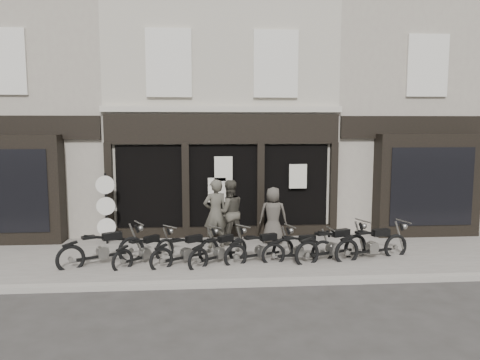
{
  "coord_description": "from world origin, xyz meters",
  "views": [
    {
      "loc": [
        -0.6,
        -11.33,
        3.62
      ],
      "look_at": [
        0.41,
        1.6,
        2.05
      ],
      "focal_mm": 35.0,
      "sensor_mm": 36.0,
      "label": 1
    }
  ],
  "objects": [
    {
      "name": "ground_plane",
      "position": [
        0.0,
        0.0,
        0.0
      ],
      "size": [
        90.0,
        90.0,
        0.0
      ],
      "primitive_type": "plane",
      "color": "#2D2B28",
      "rests_on": "ground"
    },
    {
      "name": "motorcycle_3",
      "position": [
        -0.22,
        0.21,
        0.37
      ],
      "size": [
        1.64,
        1.45,
        0.94
      ],
      "rotation": [
        0.0,
        0.0,
        0.7
      ],
      "color": "black",
      "rests_on": "ground"
    },
    {
      "name": "motorcycle_7",
      "position": [
        3.78,
        0.26,
        0.42
      ],
      "size": [
        2.15,
        0.89,
        1.06
      ],
      "rotation": [
        0.0,
        0.0,
        0.26
      ],
      "color": "black",
      "rests_on": "ground"
    },
    {
      "name": "motorcycle_1",
      "position": [
        -2.1,
        0.33,
        0.37
      ],
      "size": [
        1.52,
        1.51,
        0.92
      ],
      "rotation": [
        0.0,
        0.0,
        0.78
      ],
      "color": "black",
      "rests_on": "ground"
    },
    {
      "name": "neighbour_right",
      "position": [
        6.35,
        5.9,
        4.04
      ],
      "size": [
        5.6,
        6.73,
        8.34
      ],
      "color": "gray",
      "rests_on": "ground"
    },
    {
      "name": "motorcycle_6",
      "position": [
        2.71,
        0.2,
        0.43
      ],
      "size": [
        2.13,
        1.11,
        1.08
      ],
      "rotation": [
        0.0,
        0.0,
        0.37
      ],
      "color": "black",
      "rests_on": "ground"
    },
    {
      "name": "man_right",
      "position": [
        1.41,
        1.99,
        0.95
      ],
      "size": [
        0.88,
        0.64,
        1.66
      ],
      "primitive_type": "imported",
      "rotation": [
        0.0,
        0.0,
        3.0
      ],
      "color": "#433E37",
      "rests_on": "pavement"
    },
    {
      "name": "motorcycle_0",
      "position": [
        -3.14,
        0.33,
        0.42
      ],
      "size": [
        2.04,
        1.31,
        1.07
      ],
      "rotation": [
        0.0,
        0.0,
        0.49
      ],
      "color": "black",
      "rests_on": "ground"
    },
    {
      "name": "motorcycle_4",
      "position": [
        0.84,
        0.25,
        0.38
      ],
      "size": [
        1.91,
        0.99,
        0.97
      ],
      "rotation": [
        0.0,
        0.0,
        0.37
      ],
      "color": "black",
      "rests_on": "ground"
    },
    {
      "name": "motorcycle_2",
      "position": [
        -1.05,
        0.2,
        0.38
      ],
      "size": [
        1.79,
        1.3,
        0.96
      ],
      "rotation": [
        0.0,
        0.0,
        0.57
      ],
      "color": "black",
      "rests_on": "ground"
    },
    {
      "name": "pavement",
      "position": [
        0.0,
        0.9,
        0.06
      ],
      "size": [
        30.0,
        4.2,
        0.12
      ],
      "primitive_type": "cube",
      "color": "#645F58",
      "rests_on": "ground_plane"
    },
    {
      "name": "man_left",
      "position": [
        -0.28,
        1.65,
        1.09
      ],
      "size": [
        0.82,
        0.66,
        1.95
      ],
      "primitive_type": "imported",
      "rotation": [
        0.0,
        0.0,
        3.45
      ],
      "color": "#464339",
      "rests_on": "pavement"
    },
    {
      "name": "kerb",
      "position": [
        0.0,
        -1.25,
        0.07
      ],
      "size": [
        30.0,
        0.25,
        0.13
      ],
      "primitive_type": "cube",
      "color": "gray",
      "rests_on": "ground_plane"
    },
    {
      "name": "motorcycle_5",
      "position": [
        1.83,
        0.18,
        0.37
      ],
      "size": [
        1.95,
        0.55,
        0.93
      ],
      "rotation": [
        0.0,
        0.0,
        0.13
      ],
      "color": "black",
      "rests_on": "ground"
    },
    {
      "name": "central_building",
      "position": [
        0.0,
        5.95,
        4.08
      ],
      "size": [
        7.3,
        6.22,
        8.34
      ],
      "color": "#A9A291",
      "rests_on": "ground"
    },
    {
      "name": "advert_sign_post",
      "position": [
        -3.44,
        2.29,
        1.07
      ],
      "size": [
        0.53,
        0.34,
        2.2
      ],
      "rotation": [
        0.0,
        0.0,
        0.16
      ],
      "color": "black",
      "rests_on": "ground"
    },
    {
      "name": "neighbour_left",
      "position": [
        -6.35,
        5.9,
        4.04
      ],
      "size": [
        5.6,
        6.73,
        8.34
      ],
      "color": "gray",
      "rests_on": "ground"
    },
    {
      "name": "man_centre",
      "position": [
        0.12,
        1.99,
        1.06
      ],
      "size": [
        1.07,
        0.93,
        1.88
      ],
      "primitive_type": "imported",
      "rotation": [
        0.0,
        0.0,
        3.42
      ],
      "color": "#413E35",
      "rests_on": "pavement"
    }
  ]
}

